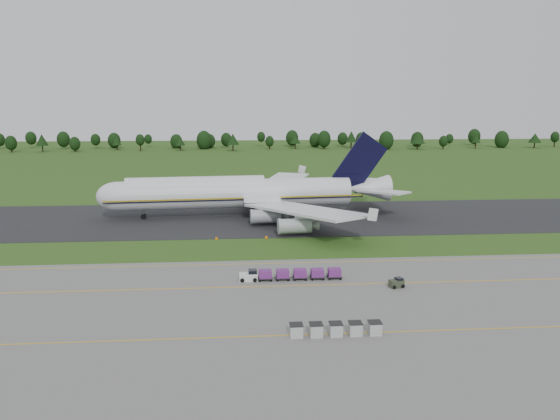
{
  "coord_description": "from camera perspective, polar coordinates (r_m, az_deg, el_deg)",
  "views": [
    {
      "loc": [
        -8.7,
        -101.51,
        27.86
      ],
      "look_at": [
        -0.72,
        2.0,
        7.16
      ],
      "focal_mm": 35.0,
      "sensor_mm": 36.0,
      "label": 1
    }
  ],
  "objects": [
    {
      "name": "baggage_train",
      "position": [
        87.06,
        0.97,
        -6.73
      ],
      "size": [
        16.25,
        1.72,
        1.66
      ],
      "color": "silver",
      "rests_on": "apron"
    },
    {
      "name": "apron",
      "position": [
        73.54,
        2.77,
        -10.98
      ],
      "size": [
        300.0,
        52.0,
        0.06
      ],
      "primitive_type": "cube",
      "color": "slate",
      "rests_on": "ground"
    },
    {
      "name": "edge_markers",
      "position": [
        112.44,
        -4.04,
        -2.95
      ],
      "size": [
        10.7,
        0.3,
        0.6
      ],
      "color": "orange",
      "rests_on": "ground"
    },
    {
      "name": "ground",
      "position": [
        105.62,
        0.47,
        -4.02
      ],
      "size": [
        600.0,
        600.0,
        0.0
      ],
      "primitive_type": "plane",
      "color": "#294A16",
      "rests_on": "ground"
    },
    {
      "name": "utility_cart",
      "position": [
        85.57,
        12.07,
        -7.54
      ],
      "size": [
        2.39,
        1.78,
        1.17
      ],
      "color": "#333A28",
      "rests_on": "apron"
    },
    {
      "name": "taxiway",
      "position": [
        132.75,
        -0.55,
        -0.82
      ],
      "size": [
        300.0,
        40.0,
        0.08
      ],
      "primitive_type": "cube",
      "color": "black",
      "rests_on": "ground"
    },
    {
      "name": "apron_markings",
      "position": [
        80.02,
        2.14,
        -9.06
      ],
      "size": [
        300.0,
        30.2,
        0.01
      ],
      "color": "#DAA20C",
      "rests_on": "apron"
    },
    {
      "name": "tree_line",
      "position": [
        323.11,
        -0.82,
        7.4
      ],
      "size": [
        528.2,
        22.42,
        10.99
      ],
      "color": "black",
      "rests_on": "ground"
    },
    {
      "name": "uld_row",
      "position": [
        67.74,
        5.84,
        -12.28
      ],
      "size": [
        11.2,
        1.6,
        1.58
      ],
      "color": "#ADADAD",
      "rests_on": "apron"
    },
    {
      "name": "aircraft",
      "position": [
        134.47,
        -4.04,
        1.83
      ],
      "size": [
        73.19,
        71.13,
        20.54
      ],
      "color": "silver",
      "rests_on": "ground"
    }
  ]
}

